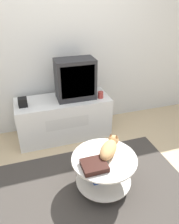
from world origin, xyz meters
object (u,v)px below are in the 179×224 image
Objects in this scene: tv at (75,79)px; cat at (109,148)px; dvd_box at (94,165)px; speaker at (23,102)px.

tv is 1.14m from cat.
dvd_box is (-0.15, -1.23, -0.41)m from tv.
cat is (0.79, -1.04, -0.16)m from speaker.
dvd_box is 0.27m from cat.
speaker is (-0.72, -0.04, -0.22)m from tv.
speaker reaches higher than dvd_box.
tv is 1.31m from dvd_box.
speaker is 0.47× the size of dvd_box.
speaker is at bearing 76.52° from cat.
speaker is 0.26× the size of cat.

